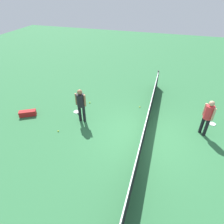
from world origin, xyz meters
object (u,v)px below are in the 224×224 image
tennis_racket_near_player (77,112)px  player_near_side (81,103)px  tennis_ball_near_player (58,131)px  tennis_ball_midcourt (90,103)px  equipment_bag (27,113)px  tennis_ball_by_net (140,107)px  tennis_racket_far_player (212,124)px  player_far_side (208,115)px

tennis_racket_near_player → player_near_side: bearing=45.7°
tennis_ball_near_player → tennis_ball_midcourt: 2.71m
equipment_bag → tennis_ball_by_net: bearing=114.1°
tennis_ball_midcourt → tennis_racket_near_player: bearing=-17.0°
tennis_ball_near_player → player_near_side: bearing=146.0°
tennis_racket_near_player → equipment_bag: equipment_bag is taller
tennis_ball_near_player → tennis_racket_far_player: bearing=111.2°
tennis_ball_by_net → player_near_side: bearing=-51.6°
player_near_side → tennis_ball_midcourt: player_near_side is taller
player_far_side → tennis_racket_far_player: bearing=149.6°
player_far_side → tennis_ball_near_player: player_far_side is taller
player_far_side → equipment_bag: (1.06, -8.33, -0.87)m
tennis_racket_far_player → tennis_ball_midcourt: 6.29m
tennis_racket_far_player → tennis_ball_by_net: (-0.42, -3.54, 0.02)m
tennis_racket_near_player → tennis_ball_near_player: 1.66m
tennis_racket_near_player → equipment_bag: size_ratio=0.64×
player_near_side → tennis_ball_midcourt: size_ratio=25.76×
player_near_side → tennis_ball_midcourt: 1.89m
tennis_ball_near_player → player_far_side: bearing=105.5°
tennis_ball_by_net → equipment_bag: size_ratio=0.08×
player_near_side → tennis_ball_midcourt: bearing=-170.0°
player_near_side → tennis_ball_near_player: player_near_side is taller
tennis_ball_midcourt → equipment_bag: size_ratio=0.08×
tennis_racket_far_player → tennis_ball_near_player: (2.61, -6.73, 0.02)m
equipment_bag → tennis_racket_far_player: bearing=102.4°
player_near_side → equipment_bag: bearing=-81.6°
player_near_side → tennis_racket_far_player: player_near_side is taller
tennis_racket_far_player → equipment_bag: (1.95, -8.85, 0.13)m
player_near_side → tennis_ball_near_player: size_ratio=25.76×
player_near_side → tennis_ball_near_player: 1.63m
player_far_side → equipment_bag: 8.44m
player_near_side → tennis_racket_far_player: (-1.54, 6.01, -1.00)m
player_far_side → tennis_ball_near_player: bearing=-74.5°
player_near_side → player_far_side: same height
player_far_side → tennis_racket_far_player: player_far_side is taller
tennis_racket_far_player → tennis_ball_midcourt: tennis_ball_midcourt is taller
player_near_side → tennis_ball_by_net: (-1.96, 2.47, -0.98)m
tennis_ball_by_net → tennis_ball_midcourt: size_ratio=1.00×
player_near_side → player_far_side: (-0.64, 5.48, 0.00)m
player_near_side → tennis_racket_near_player: player_near_side is taller
player_far_side → tennis_racket_near_player: 6.15m
player_near_side → equipment_bag: size_ratio=2.04×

